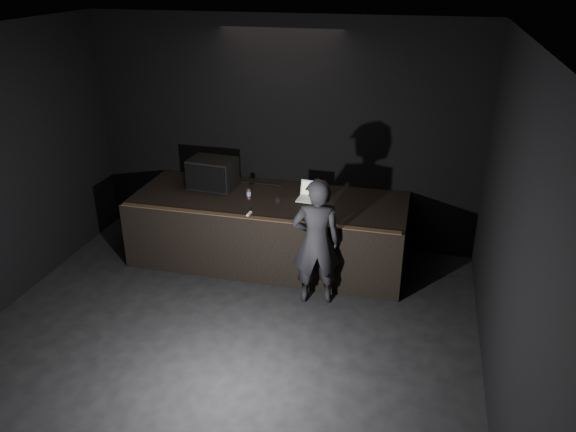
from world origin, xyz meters
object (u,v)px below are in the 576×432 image
(stage_monitor, at_px, (213,173))
(person, at_px, (316,242))
(stage_riser, at_px, (269,229))
(laptop, at_px, (311,195))
(beer_can, at_px, (249,194))

(stage_monitor, distance_m, person, 2.21)
(stage_riser, distance_m, stage_monitor, 1.21)
(laptop, xyz_separation_m, person, (0.30, -1.09, -0.19))
(stage_monitor, height_order, person, person)
(beer_can, height_order, person, person)
(beer_can, bearing_deg, stage_riser, 15.28)
(stage_riser, xyz_separation_m, person, (0.90, -0.95, 0.37))
(laptop, height_order, beer_can, laptop)
(stage_riser, bearing_deg, beer_can, -164.72)
(beer_can, bearing_deg, person, -36.60)
(stage_riser, height_order, beer_can, beer_can)
(stage_monitor, relative_size, beer_can, 4.70)
(stage_riser, xyz_separation_m, laptop, (0.60, 0.14, 0.56))
(person, bearing_deg, stage_riser, -60.45)
(stage_riser, xyz_separation_m, stage_monitor, (-0.94, 0.22, 0.73))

